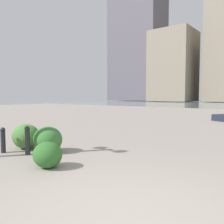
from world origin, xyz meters
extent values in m
cube|color=gray|center=(26.19, -61.79, 9.85)|extent=(11.32, 11.09, 19.69)
cube|color=#5B5660|center=(40.90, -65.96, 19.82)|extent=(17.40, 10.70, 39.64)
cylinder|color=#232328|center=(3.65, -1.02, 0.31)|extent=(0.12, 0.12, 0.62)
sphere|color=#232328|center=(3.65, -1.02, 0.66)|extent=(0.13, 0.13, 0.13)
cylinder|color=#232328|center=(4.35, -0.75, 0.28)|extent=(0.12, 0.12, 0.56)
sphere|color=#232328|center=(4.35, -0.75, 0.60)|extent=(0.13, 0.13, 0.13)
ellipsoid|color=#477F38|center=(4.31, -1.39, 0.34)|extent=(0.81, 0.73, 0.69)
ellipsoid|color=#387533|center=(3.50, -1.52, 0.34)|extent=(0.79, 0.71, 0.67)
ellipsoid|color=#2D6628|center=(2.38, -0.67, 0.27)|extent=(0.63, 0.57, 0.54)
camera|label=1|loc=(-1.56, 2.23, 1.47)|focal=37.58mm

